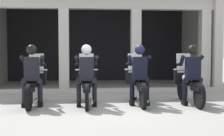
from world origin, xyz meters
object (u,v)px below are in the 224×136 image
motorcycle_far_left (34,86)px  motorcycle_center_right (138,85)px  police_officer_far_left (32,70)px  police_officer_center_left (87,70)px  police_officer_far_right (192,69)px  police_officer_center_right (139,69)px  motorcycle_center_left (87,86)px  motorcycle_far_right (189,85)px

motorcycle_far_left → motorcycle_center_right: same height
police_officer_far_left → police_officer_center_left: size_ratio=1.00×
police_officer_far_right → police_officer_center_left: bearing=165.6°
police_officer_far_left → motorcycle_center_right: police_officer_far_left is taller
police_officer_center_right → police_officer_center_left: bearing=174.3°
police_officer_far_left → motorcycle_center_right: size_ratio=0.78×
police_officer_center_left → motorcycle_center_right: (1.38, 0.35, -0.44)m
motorcycle_center_left → police_officer_center_right: 1.46m
motorcycle_center_left → motorcycle_far_right: bearing=-12.4°
police_officer_far_right → police_officer_far_left: bearing=164.8°
police_officer_far_left → police_officer_center_right: same height
motorcycle_center_right → motorcycle_far_right: same height
motorcycle_far_left → motorcycle_center_left: 1.38m
police_officer_center_left → motorcycle_far_right: police_officer_center_left is taller
motorcycle_center_right → motorcycle_far_right: size_ratio=1.00×
police_officer_far_left → police_officer_center_right: bearing=-3.7°
motorcycle_center_left → police_officer_center_left: (-0.00, -0.28, 0.44)m
motorcycle_center_left → police_officer_center_right: police_officer_center_right is taller
police_officer_far_right → motorcycle_far_left: bearing=160.9°
motorcycle_far_left → police_officer_center_right: (2.75, -0.29, 0.44)m
police_officer_far_left → motorcycle_far_right: police_officer_far_left is taller
police_officer_far_right → motorcycle_far_right: bearing=76.1°
motorcycle_center_right → motorcycle_far_right: (1.38, -0.11, 0.00)m
police_officer_far_left → police_officer_center_left: 1.38m
motorcycle_far_right → motorcycle_far_left: bearing=164.8°
motorcycle_center_right → police_officer_center_left: bearing=-174.2°
police_officer_far_right → motorcycle_center_left: bearing=159.7°
motorcycle_far_left → motorcycle_center_right: bearing=-3.7°
motorcycle_far_left → motorcycle_center_right: size_ratio=1.00×
police_officer_center_right → motorcycle_far_right: 1.46m
motorcycle_center_left → motorcycle_far_left: bearing=165.5°
motorcycle_far_right → police_officer_far_left: bearing=168.8°
motorcycle_center_right → police_officer_far_right: bearing=-24.3°
motorcycle_far_left → motorcycle_far_right: 4.13m
police_officer_center_left → police_officer_far_right: bearing=-12.4°
police_officer_far_left → motorcycle_far_right: bearing=-1.2°
police_officer_center_left → motorcycle_center_right: police_officer_center_left is taller
police_officer_far_left → motorcycle_center_left: police_officer_far_left is taller
police_officer_far_left → police_officer_center_left: same height
police_officer_center_right → motorcycle_center_right: bearing=81.2°
motorcycle_far_right → police_officer_far_right: size_ratio=1.29×
police_officer_center_right → police_officer_far_right: same height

